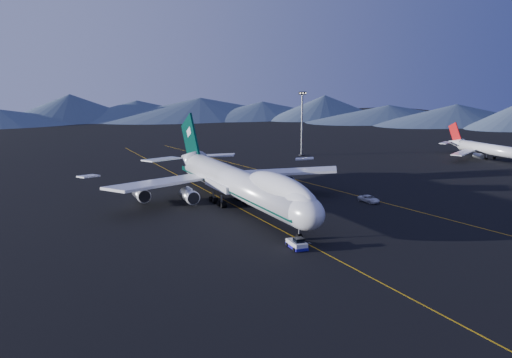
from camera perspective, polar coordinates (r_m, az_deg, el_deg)
name	(u,v)px	position (r m, az deg, el deg)	size (l,w,h in m)	color
ground	(240,208)	(129.32, -1.62, -2.95)	(500.00, 500.00, 0.00)	black
taxiway_line_main	(240,208)	(129.32, -1.62, -2.94)	(0.25, 220.00, 0.01)	#CA910B
taxiway_line_side	(327,188)	(152.06, 7.13, -0.89)	(0.25, 200.00, 0.01)	#CA910B
boeing_747	(240,183)	(128.06, -1.64, -0.42)	(59.62, 72.43, 19.37)	silver
pushback_tug	(297,245)	(101.47, 4.10, -6.58)	(3.07, 4.93, 2.06)	silver
second_jet	(492,150)	(212.55, 22.52, 2.73)	(35.82, 40.47, 11.52)	silver
service_van	(369,199)	(137.62, 11.22, -1.96)	(2.62, 5.69, 1.58)	silver
floodlight_mast	(302,123)	(205.99, 4.62, 5.57)	(2.82, 2.12, 22.86)	black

